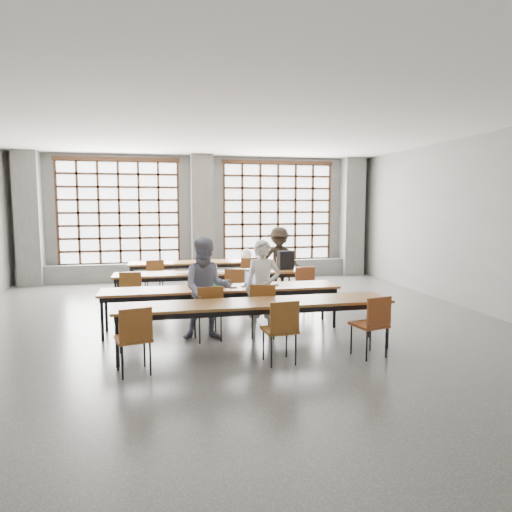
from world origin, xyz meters
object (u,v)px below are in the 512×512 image
at_px(chair_mid_left, 131,289).
at_px(student_female, 207,289).
at_px(red_pouch, 133,335).
at_px(plastic_bag, 247,254).
at_px(chair_back_right, 281,270).
at_px(chair_mid_right, 304,283).
at_px(desk_row_b, 212,275).
at_px(chair_mid_centre, 235,285).
at_px(laptop_front, 254,282).
at_px(desk_row_a, 212,264).
at_px(student_back, 279,260).
at_px(desk_row_d, 256,306).
at_px(mouse, 276,284).
at_px(chair_near_right, 373,320).
at_px(chair_front_left, 209,307).
at_px(phone, 233,287).
at_px(chair_front_right, 263,305).
at_px(chair_near_left, 134,333).
at_px(laptop_back, 263,257).
at_px(backpack, 286,260).
at_px(student_male, 263,288).
at_px(green_box, 218,284).
at_px(chair_back_left, 154,274).
at_px(desk_row_c, 222,291).
at_px(chair_back_mid, 248,271).

relative_size(chair_mid_left, student_female, 0.54).
bearing_deg(red_pouch, plastic_bag, 65.46).
bearing_deg(chair_back_right, chair_mid_right, -90.38).
xyz_separation_m(desk_row_b, chair_mid_left, (-1.60, -0.63, -0.13)).
height_order(chair_mid_centre, laptop_front, laptop_front).
relative_size(desk_row_a, student_back, 2.54).
distance_m(desk_row_d, mouse, 1.38).
distance_m(chair_near_right, student_back, 5.00).
bearing_deg(chair_front_left, phone, 48.39).
xyz_separation_m(chair_front_right, laptop_front, (-0.01, 0.73, 0.25)).
bearing_deg(chair_mid_centre, chair_near_left, -119.97).
height_order(desk_row_d, laptop_back, laptop_back).
bearing_deg(mouse, desk_row_d, -116.63).
height_order(laptop_front, backpack, backpack).
height_order(desk_row_b, chair_mid_right, chair_mid_right).
bearing_deg(chair_near_left, mouse, 38.95).
bearing_deg(student_female, laptop_front, 39.56).
bearing_deg(laptop_back, backpack, -87.34).
height_order(desk_row_b, chair_near_left, chair_near_left).
bearing_deg(chair_front_right, desk_row_a, 94.69).
relative_size(chair_near_left, mouse, 8.98).
bearing_deg(chair_front_right, chair_near_left, -147.01).
bearing_deg(student_male, chair_back_right, 84.03).
relative_size(chair_front_right, plastic_bag, 3.08).
distance_m(chair_back_right, green_box, 3.49).
distance_m(desk_row_b, phone, 1.93).
xyz_separation_m(desk_row_b, chair_near_left, (-1.39, -3.71, -0.13)).
height_order(desk_row_d, green_box, green_box).
distance_m(chair_front_left, red_pouch, 1.59).
xyz_separation_m(chair_back_left, laptop_front, (1.73, -2.89, 0.25)).
xyz_separation_m(chair_near_left, laptop_front, (1.92, 1.98, 0.25)).
bearing_deg(chair_mid_centre, red_pouch, -120.87).
height_order(student_female, laptop_front, student_female).
relative_size(desk_row_c, laptop_front, 8.95).
height_order(chair_mid_left, student_male, student_male).
xyz_separation_m(chair_back_mid, chair_mid_left, (-2.59, -1.79, 0.00)).
bearing_deg(desk_row_c, mouse, -1.21).
xyz_separation_m(chair_mid_centre, student_back, (1.40, 1.92, 0.25)).
bearing_deg(mouse, desk_row_b, 116.09).
height_order(chair_front_left, plastic_bag, plastic_bag).
height_order(student_female, backpack, student_female).
distance_m(desk_row_a, laptop_back, 1.34).
height_order(chair_mid_centre, green_box, chair_mid_centre).
xyz_separation_m(student_male, plastic_bag, (0.53, 4.17, 0.09)).
xyz_separation_m(chair_mid_right, laptop_front, (-1.27, -1.09, 0.25)).
height_order(student_male, green_box, student_male).
bearing_deg(desk_row_d, mouse, 63.37).
distance_m(chair_front_left, chair_near_left, 1.64).
xyz_separation_m(desk_row_a, desk_row_c, (-0.23, -3.62, 0.00)).
bearing_deg(student_male, chair_near_left, -131.02).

